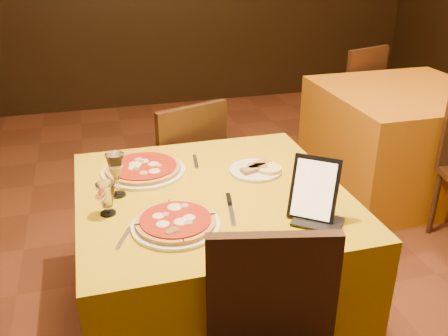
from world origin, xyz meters
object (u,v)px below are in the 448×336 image
object	(u,v)px
wine_glass	(116,175)
tablet	(314,189)
main_table	(212,265)
chair_side_far	(346,97)
water_glass	(107,199)
chair_main_far	(177,172)
side_table	(400,140)
pizza_far	(143,169)
pizza_near	(176,223)

from	to	relation	value
wine_glass	tablet	size ratio (longest dim) A/B	0.78
main_table	wine_glass	xyz separation A→B (m)	(-0.38, 0.07, 0.47)
chair_side_far	tablet	size ratio (longest dim) A/B	3.73
water_glass	chair_main_far	bearing A→B (deg)	64.92
main_table	chair_side_far	xyz separation A→B (m)	(1.68, 1.92, 0.08)
side_table	chair_main_far	bearing A→B (deg)	-171.45
chair_side_far	pizza_far	size ratio (longest dim) A/B	2.42
chair_side_far	pizza_near	bearing A→B (deg)	32.19
water_glass	main_table	bearing A→B (deg)	9.98
chair_main_far	chair_side_far	size ratio (longest dim) A/B	1.00
pizza_far	pizza_near	bearing A→B (deg)	-83.60
chair_side_far	pizza_far	xyz separation A→B (m)	(-1.93, -1.66, 0.31)
side_table	main_table	bearing A→B (deg)	-147.06
tablet	water_glass	bearing A→B (deg)	-159.29
pizza_near	tablet	distance (m)	0.53
main_table	wine_glass	distance (m)	0.61
side_table	chair_side_far	bearing A→B (deg)	90.00
main_table	side_table	distance (m)	2.00
main_table	pizza_far	xyz separation A→B (m)	(-0.25, 0.26, 0.39)
chair_main_far	pizza_near	xyz separation A→B (m)	(-0.19, -1.08, 0.31)
chair_main_far	pizza_far	bearing A→B (deg)	47.49
side_table	chair_side_far	distance (m)	0.83
chair_side_far	pizza_far	world-z (taller)	chair_side_far
side_table	tablet	distance (m)	2.01
water_glass	side_table	bearing A→B (deg)	28.92
pizza_far	tablet	world-z (taller)	tablet
chair_main_far	main_table	bearing A→B (deg)	70.81
pizza_near	pizza_far	distance (m)	0.50
chair_side_far	wine_glass	xyz separation A→B (m)	(-2.06, -1.85, 0.39)
chair_main_far	water_glass	bearing A→B (deg)	45.73
side_table	chair_side_far	world-z (taller)	chair_side_far
chair_main_far	water_glass	distance (m)	1.07
chair_main_far	pizza_near	size ratio (longest dim) A/B	2.77
chair_side_far	pizza_near	world-z (taller)	chair_side_far
pizza_far	wine_glass	size ratio (longest dim) A/B	1.98
main_table	water_glass	size ratio (longest dim) A/B	8.46
main_table	side_table	world-z (taller)	same
tablet	main_table	bearing A→B (deg)	174.04
wine_glass	tablet	bearing A→B (deg)	-28.07
chair_main_far	tablet	world-z (taller)	tablet
pizza_near	water_glass	distance (m)	0.29
main_table	pizza_far	distance (m)	0.53
chair_main_far	wine_glass	bearing A→B (deg)	44.73
wine_glass	water_glass	world-z (taller)	wine_glass
chair_side_far	wine_glass	bearing A→B (deg)	25.18
pizza_near	tablet	xyz separation A→B (m)	(0.51, -0.07, 0.10)
wine_glass	tablet	xyz separation A→B (m)	(0.69, -0.37, 0.03)
chair_main_far	wine_glass	distance (m)	0.94
chair_side_far	tablet	distance (m)	2.64
wine_glass	main_table	bearing A→B (deg)	-9.92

